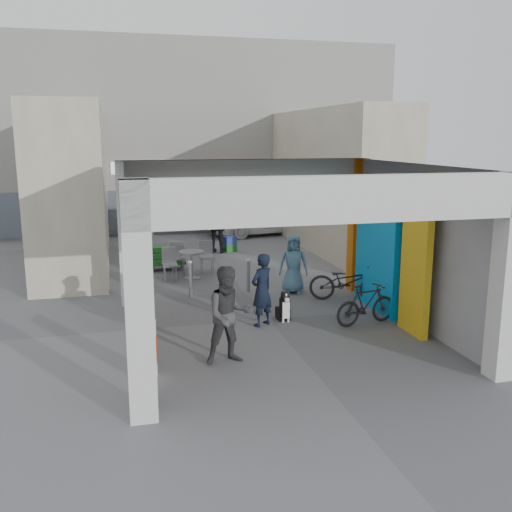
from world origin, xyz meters
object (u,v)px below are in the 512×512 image
object	(u,v)px
man_with_dog	(262,290)
bicycle_rear	(366,304)
cafe_set	(186,265)
white_van	(260,217)
man_crates	(218,225)
bicycle_front	(347,282)
border_collie	(284,308)
man_back_turned	(229,315)
produce_stand	(167,261)
man_elderly	(293,264)

from	to	relation	value
man_with_dog	bicycle_rear	world-z (taller)	man_with_dog
cafe_set	white_van	bearing A→B (deg)	58.99
man_crates	white_van	bearing A→B (deg)	-102.96
bicycle_front	border_collie	bearing A→B (deg)	144.87
border_collie	man_back_turned	size ratio (longest dim) A/B	0.40
produce_stand	man_with_dog	xyz separation A→B (m)	(1.48, -5.87, 0.52)
man_with_dog	white_van	distance (m)	11.84
bicycle_rear	man_back_turned	bearing A→B (deg)	101.47
man_with_dog	man_crates	xyz separation A→B (m)	(0.51, 8.04, 0.19)
man_crates	bicycle_front	bearing A→B (deg)	129.06
bicycle_rear	white_van	size ratio (longest dim) A/B	0.34
cafe_set	bicycle_rear	distance (m)	6.29
man_with_dog	man_elderly	xyz separation A→B (m)	(1.48, 2.38, -0.02)
man_elderly	man_crates	world-z (taller)	man_crates
man_elderly	man_crates	bearing A→B (deg)	113.93
cafe_set	produce_stand	distance (m)	1.08
man_elderly	bicycle_front	world-z (taller)	man_elderly
man_back_turned	bicycle_rear	world-z (taller)	man_back_turned
border_collie	man_elderly	size ratio (longest dim) A/B	0.46
man_back_turned	man_elderly	distance (m)	4.97
cafe_set	man_with_dog	size ratio (longest dim) A/B	0.99
man_crates	cafe_set	bearing A→B (deg)	86.16
bicycle_front	man_crates	bearing A→B (deg)	42.42
man_elderly	bicycle_front	distance (m)	1.54
border_collie	man_back_turned	world-z (taller)	man_back_turned
produce_stand	man_elderly	xyz separation A→B (m)	(2.96, -3.49, 0.50)
bicycle_front	white_van	distance (m)	10.18
man_with_dog	white_van	size ratio (longest dim) A/B	0.36
man_back_turned	man_crates	world-z (taller)	man_crates
man_elderly	man_with_dog	bearing A→B (deg)	-107.61
man_back_turned	bicycle_rear	xyz separation A→B (m)	(3.34, 1.38, -0.44)
border_collie	man_back_turned	xyz separation A→B (m)	(-1.67, -2.06, 0.62)
border_collie	white_van	xyz separation A→B (m)	(2.36, 11.28, 0.47)
cafe_set	man_elderly	xyz separation A→B (m)	(2.51, -2.51, 0.44)
border_collie	white_van	bearing A→B (deg)	77.54
border_collie	bicycle_front	distance (m)	2.29
produce_stand	white_van	world-z (taller)	white_van
produce_stand	bicycle_front	xyz separation A→B (m)	(4.03, -4.56, 0.22)
bicycle_rear	white_van	world-z (taller)	white_van
cafe_set	man_back_turned	bearing A→B (deg)	-90.62
cafe_set	bicycle_front	world-z (taller)	bicycle_front
man_crates	bicycle_rear	bearing A→B (deg)	123.63
cafe_set	produce_stand	world-z (taller)	cafe_set
man_elderly	cafe_set	bearing A→B (deg)	149.18
white_van	produce_stand	bearing A→B (deg)	131.15
produce_stand	border_collie	world-z (taller)	border_collie
produce_stand	man_elderly	size ratio (longest dim) A/B	0.69
man_back_turned	bicycle_front	distance (m)	4.86
bicycle_front	man_elderly	bearing A→B (deg)	70.55
produce_stand	bicycle_front	size ratio (longest dim) A/B	0.57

